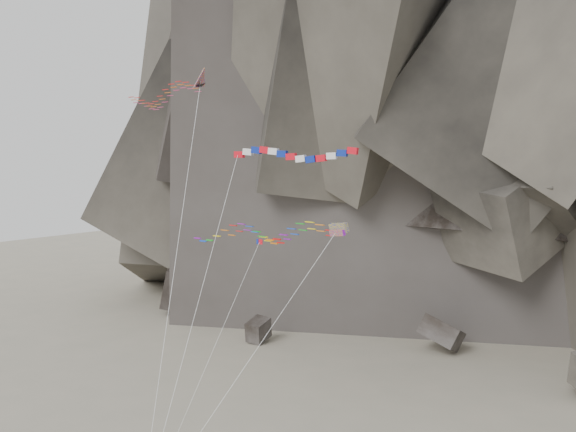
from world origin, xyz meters
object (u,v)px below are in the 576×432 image
Objects in this scene: banner_kite at (292,156)px; parafoil_kite at (256,232)px; delta_kite at (159,96)px; pennant_kite at (235,298)px.

banner_kite is 6.30m from parafoil_kite.
delta_kite is 11.52m from banner_kite.
parafoil_kite is 8.13m from pennant_kite.
pennant_kite is at bearing -100.44° from banner_kite.
parafoil_kite is at bearing 127.75° from pennant_kite.
pennant_kite is (10.60, -4.51, -13.28)m from delta_kite.
banner_kite is at bearing 14.14° from parafoil_kite.
pennant_kite is at bearing -35.98° from delta_kite.
banner_kite reaches higher than parafoil_kite.
delta_kite is at bearing -149.79° from parafoil_kite.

